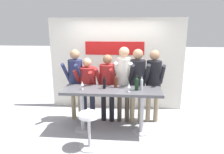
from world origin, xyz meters
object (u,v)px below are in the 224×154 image
at_px(wine_glass_0, 82,84).
at_px(person_right, 154,78).
at_px(wine_bottle_0, 104,83).
at_px(wine_bottle_2, 137,83).
at_px(person_center_right, 137,78).
at_px(person_left, 88,83).
at_px(person_center_left, 107,81).
at_px(person_far_left, 76,77).
at_px(wine_bottle_1, 142,84).
at_px(person_center, 124,76).
at_px(wine_glass_1, 129,86).
at_px(tasting_table, 112,96).
at_px(bar_stool, 89,125).
at_px(wine_bottle_3, 116,81).

bearing_deg(wine_glass_0, person_right, 21.21).
distance_m(wine_bottle_0, wine_bottle_2, 0.70).
bearing_deg(wine_bottle_2, person_center_right, 86.39).
relative_size(person_left, person_center_left, 0.95).
height_order(person_right, wine_glass_0, person_right).
bearing_deg(person_right, person_left, -178.59).
bearing_deg(person_center_left, wine_glass_0, -120.90).
bearing_deg(person_left, person_center_left, 10.72).
xyz_separation_m(person_far_left, wine_bottle_1, (1.57, -0.53, 0.02)).
bearing_deg(person_far_left, person_center, 7.27).
height_order(person_far_left, person_center_left, person_far_left).
distance_m(person_far_left, person_center_right, 1.50).
height_order(person_left, wine_glass_1, person_left).
bearing_deg(wine_glass_1, wine_glass_0, 174.91).
relative_size(person_left, person_center, 0.85).
bearing_deg(tasting_table, person_right, 30.89).
height_order(tasting_table, person_left, person_left).
bearing_deg(bar_stool, person_center_right, 50.60).
bearing_deg(person_right, wine_bottle_1, -120.44).
bearing_deg(wine_bottle_0, wine_bottle_1, -2.07).
xyz_separation_m(person_left, wine_bottle_1, (1.27, -0.50, 0.16)).
distance_m(person_left, person_center_right, 1.21).
height_order(bar_stool, wine_bottle_2, wine_bottle_2).
distance_m(person_far_left, person_left, 0.34).
height_order(bar_stool, wine_glass_1, wine_glass_1).
xyz_separation_m(bar_stool, person_center_left, (0.23, 1.17, 0.55)).
xyz_separation_m(tasting_table, person_far_left, (-0.93, 0.54, 0.28)).
xyz_separation_m(tasting_table, bar_stool, (-0.38, -0.66, -0.36)).
relative_size(person_far_left, person_center_left, 1.07).
bearing_deg(person_far_left, person_right, 10.12).
bearing_deg(person_right, wine_bottle_2, -126.55).
distance_m(person_center, person_right, 0.72).
height_order(person_far_left, person_left, person_far_left).
height_order(person_center_left, wine_bottle_3, person_center_left).
relative_size(person_far_left, wine_glass_1, 10.08).
relative_size(bar_stool, wine_bottle_3, 2.29).
distance_m(person_left, wine_bottle_0, 0.68).
xyz_separation_m(wine_bottle_0, wine_bottle_1, (0.80, -0.03, 0.00)).
xyz_separation_m(bar_stool, wine_bottle_1, (1.02, 0.67, 0.65)).
distance_m(person_center, wine_bottle_3, 0.39).
bearing_deg(wine_bottle_2, bar_stool, -144.75).
relative_size(bar_stool, wine_bottle_0, 2.42).
xyz_separation_m(person_center, person_center_right, (0.32, -0.01, -0.04)).
bearing_deg(wine_glass_0, person_center, 32.00).
distance_m(tasting_table, person_center_right, 0.80).
height_order(bar_stool, wine_bottle_1, wine_bottle_1).
xyz_separation_m(tasting_table, wine_glass_0, (-0.63, -0.04, 0.28)).
xyz_separation_m(person_center_left, wine_glass_1, (0.52, -0.65, 0.09)).
bearing_deg(person_left, wine_bottle_0, -34.29).
xyz_separation_m(person_center_left, wine_glass_0, (-0.49, -0.56, 0.09)).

